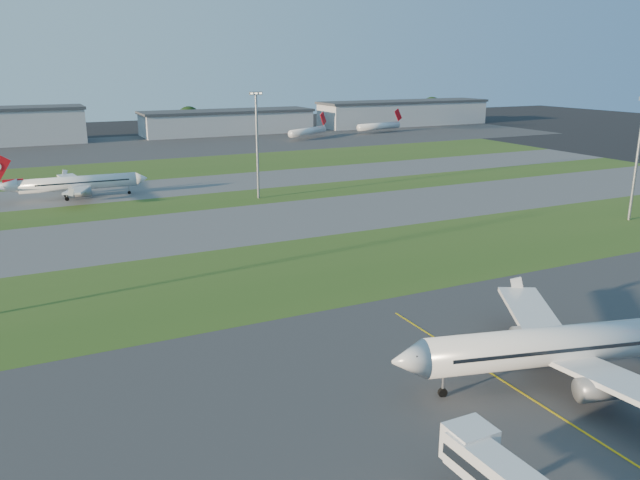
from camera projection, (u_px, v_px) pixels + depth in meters
ground at (533, 441)px, 55.01m from camera, size 700.00×700.00×0.00m
apron_near at (533, 440)px, 55.01m from camera, size 300.00×70.00×0.01m
grass_strip_a at (295, 271)px, 99.95m from camera, size 300.00×34.00×0.01m
taxiway_a at (230, 225)px, 128.46m from camera, size 300.00×32.00×0.01m
grass_strip_b at (197, 202)px, 150.07m from camera, size 300.00×18.00×0.01m
taxiway_b at (175, 187)px, 169.08m from camera, size 300.00×26.00×0.01m
grass_strip_c at (151, 169)px, 197.59m from camera, size 300.00×40.00×0.01m
apron_far at (120, 147)px, 249.44m from camera, size 400.00×80.00×0.01m
yellow_line at (574, 427)px, 57.13m from camera, size 0.25×60.00×0.02m
airliner_parked at (572, 345)px, 63.90m from camera, size 38.26×32.07×12.15m
airliner_taxiing at (77, 183)px, 153.79m from camera, size 33.90×28.75×10.58m
mini_jet_near at (308, 131)px, 278.35m from camera, size 25.34×16.33×9.48m
mini_jet_far at (379, 126)px, 301.88m from camera, size 28.32×8.59×9.48m
light_mast_centre at (257, 138)px, 150.67m from camera, size 3.20×0.70×25.80m
light_mast_east at (638, 151)px, 128.98m from camera, size 3.20×0.70×25.80m
hangar_east at (228, 122)px, 297.14m from camera, size 81.60×23.00×11.20m
hangar_far_east at (404, 113)px, 339.24m from camera, size 96.90×23.00×13.20m
tree_mid_west at (57, 126)px, 274.82m from camera, size 9.90×9.90×10.80m
tree_mid_east at (189, 118)px, 302.57m from camera, size 11.55×11.55×12.60m
tree_east at (328, 115)px, 332.79m from camera, size 10.45×10.45×11.40m
tree_far_east at (432, 108)px, 365.56m from camera, size 12.65×12.65×13.80m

